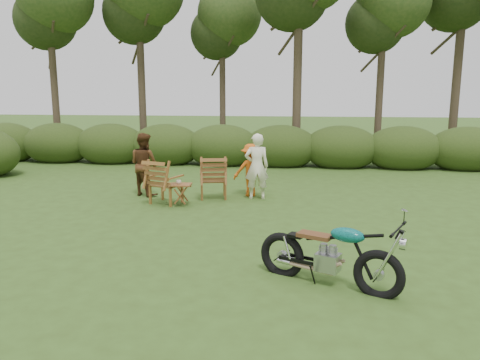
# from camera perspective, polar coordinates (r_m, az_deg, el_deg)

# --- Properties ---
(ground) EXTENTS (80.00, 80.00, 0.00)m
(ground) POSITION_cam_1_polar(r_m,az_deg,el_deg) (7.27, 2.34, -9.45)
(ground) COLOR #304918
(ground) RESTS_ON ground
(tree_line) EXTENTS (22.52, 11.62, 8.14)m
(tree_line) POSITION_cam_1_polar(r_m,az_deg,el_deg) (16.58, 7.08, 15.24)
(tree_line) COLOR #392B1F
(tree_line) RESTS_ON ground
(motorcycle) EXTENTS (2.01, 1.44, 1.07)m
(motorcycle) POSITION_cam_1_polar(r_m,az_deg,el_deg) (6.45, 10.56, -12.34)
(motorcycle) COLOR #0B9990
(motorcycle) RESTS_ON ground
(lawn_chair_right) EXTENTS (0.82, 0.82, 1.01)m
(lawn_chair_right) POSITION_cam_1_polar(r_m,az_deg,el_deg) (11.17, -3.25, -2.19)
(lawn_chair_right) COLOR brown
(lawn_chair_right) RESTS_ON ground
(lawn_chair_left) EXTENTS (0.89, 0.89, 1.01)m
(lawn_chair_left) POSITION_cam_1_polar(r_m,az_deg,el_deg) (10.76, -8.93, -2.82)
(lawn_chair_left) COLOR brown
(lawn_chair_left) RESTS_ON ground
(side_table) EXTENTS (0.49, 0.42, 0.49)m
(side_table) POSITION_cam_1_polar(r_m,az_deg,el_deg) (10.46, -7.20, -1.80)
(side_table) COLOR brown
(side_table) RESTS_ON ground
(cup) EXTENTS (0.12, 0.12, 0.09)m
(cup) POSITION_cam_1_polar(r_m,az_deg,el_deg) (10.41, -7.48, -0.24)
(cup) COLOR beige
(cup) RESTS_ON side_table
(adult_a) EXTENTS (0.62, 0.46, 1.55)m
(adult_a) POSITION_cam_1_polar(r_m,az_deg,el_deg) (11.08, 2.02, -2.29)
(adult_a) COLOR #F8F2CC
(adult_a) RESTS_ON ground
(adult_b) EXTENTS (0.93, 0.86, 1.53)m
(adult_b) POSITION_cam_1_polar(r_m,az_deg,el_deg) (11.70, -11.46, -1.80)
(adult_b) COLOR #4D2C16
(adult_b) RESTS_ON ground
(child) EXTENTS (0.91, 0.65, 1.27)m
(child) POSITION_cam_1_polar(r_m,az_deg,el_deg) (11.39, 1.29, -1.92)
(child) COLOR #C85612
(child) RESTS_ON ground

